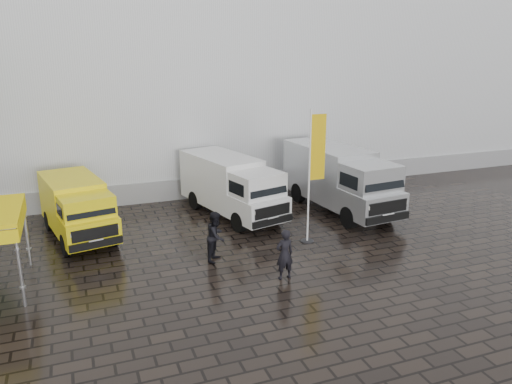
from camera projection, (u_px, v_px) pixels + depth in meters
ground at (310, 249)px, 18.59m from camera, size 120.00×120.00×0.00m
exhibition_hall at (229, 67)px, 31.97m from camera, size 44.00×16.00×12.00m
hall_plinth at (276, 180)px, 26.27m from camera, size 44.00×0.15×1.00m
van_yellow at (77, 210)px, 19.42m from camera, size 2.87×5.25×2.29m
van_white at (232, 187)px, 21.94m from camera, size 3.42×6.28×2.59m
van_silver at (340, 180)px, 22.58m from camera, size 2.81×6.76×2.85m
flagpole at (314, 169)px, 18.58m from camera, size 0.88×0.50×5.11m
wheelie_bin at (339, 177)px, 26.86m from camera, size 0.76×0.76×0.99m
person_front at (285, 254)px, 15.99m from camera, size 0.64×0.44×1.69m
person_tent at (216, 236)px, 17.39m from camera, size 1.06×1.10×1.78m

